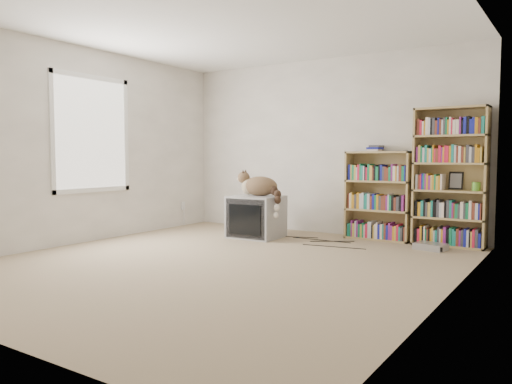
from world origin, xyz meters
The scene contains 16 objects.
floor centered at (0.00, 0.00, 0.00)m, with size 4.50×5.00×0.01m, color tan.
wall_back centered at (0.00, 2.50, 1.25)m, with size 4.50×0.02×2.50m, color white.
wall_left centered at (-2.25, 0.00, 1.25)m, with size 0.02×5.00×2.50m, color white.
wall_right centered at (2.25, 0.00, 1.25)m, with size 0.02×5.00×2.50m, color white.
ceiling centered at (0.00, 0.00, 2.50)m, with size 4.50×5.00×0.02m, color white.
window centered at (-2.24, 0.20, 1.40)m, with size 0.02×1.22×1.52m, color white.
crt_tv centered at (-0.60, 1.61, 0.28)m, with size 0.68×0.62×0.57m.
cat centered at (-0.53, 1.64, 0.67)m, with size 0.79×0.52×0.59m.
bookcase_tall centered at (1.75, 2.36, 0.81)m, with size 0.85×0.30×1.70m.
bookcase_short centered at (0.85, 2.36, 0.54)m, with size 0.85×0.30×1.17m.
book_stack centered at (0.81, 2.35, 1.21)m, with size 0.19×0.25×0.08m, color red.
green_mug centered at (2.06, 2.34, 0.75)m, with size 0.09×0.09×0.10m, color #5FB032.
framed_print centered at (1.80, 2.44, 0.81)m, with size 0.17×0.01×0.22m, color black.
dvd_player centered at (1.63, 1.97, 0.04)m, with size 0.34×0.25×0.08m, color #A4A5A9.
wall_outlet centered at (-2.24, 1.95, 0.32)m, with size 0.01×0.08×0.13m, color silver.
floor_cables centered at (0.21, 1.74, 0.00)m, with size 1.20×0.70×0.01m, color black, non-canonical shape.
Camera 1 is at (3.10, -4.07, 1.10)m, focal length 35.00 mm.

